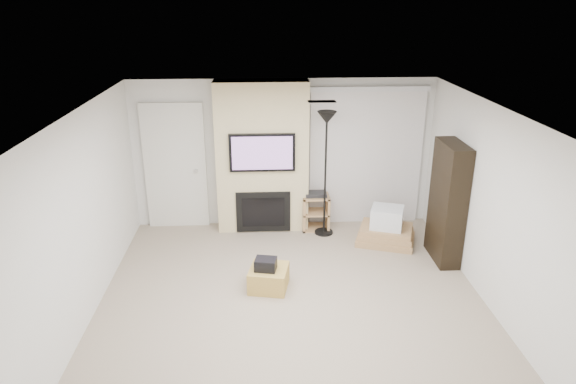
{
  "coord_description": "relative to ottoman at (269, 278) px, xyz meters",
  "views": [
    {
      "loc": [
        -0.36,
        -5.52,
        3.72
      ],
      "look_at": [
        0.0,
        1.2,
        1.15
      ],
      "focal_mm": 32.0,
      "sensor_mm": 36.0,
      "label": 1
    }
  ],
  "objects": [
    {
      "name": "black_bag",
      "position": [
        -0.04,
        -0.03,
        0.23
      ],
      "size": [
        0.32,
        0.27,
        0.16
      ],
      "primitive_type": "cube",
      "rotation": [
        0.0,
        0.0,
        -0.2
      ],
      "color": "black",
      "rests_on": "ottoman"
    },
    {
      "name": "fireplace_wall",
      "position": [
        -0.05,
        1.97,
        1.09
      ],
      "size": [
        1.5,
        0.47,
        2.5
      ],
      "color": "beige",
      "rests_on": "floor"
    },
    {
      "name": "entry_door",
      "position": [
        -1.5,
        2.15,
        0.9
      ],
      "size": [
        1.02,
        0.11,
        2.14
      ],
      "color": "silver",
      "rests_on": "floor"
    },
    {
      "name": "wall_left",
      "position": [
        -2.2,
        -0.57,
        1.1
      ],
      "size": [
        0.0,
        5.5,
        2.5
      ],
      "primitive_type": "cube",
      "rotation": [
        1.57,
        0.0,
        1.57
      ],
      "color": "silver",
      "rests_on": "ground"
    },
    {
      "name": "floor",
      "position": [
        0.3,
        -0.57,
        -0.15
      ],
      "size": [
        5.0,
        5.5,
        0.0
      ],
      "primitive_type": "cube",
      "color": "gray",
      "rests_on": "ground"
    },
    {
      "name": "wall_right",
      "position": [
        2.8,
        -0.57,
        1.1
      ],
      "size": [
        0.0,
        5.5,
        2.5
      ],
      "primitive_type": "cube",
      "rotation": [
        1.57,
        0.0,
        1.57
      ],
      "color": "silver",
      "rests_on": "ground"
    },
    {
      "name": "floor_lamp",
      "position": [
        0.96,
        1.68,
        1.48
      ],
      "size": [
        0.31,
        0.31,
        2.07
      ],
      "color": "black",
      "rests_on": "floor"
    },
    {
      "name": "hvac_vent",
      "position": [
        0.7,
        0.23,
        2.35
      ],
      "size": [
        0.35,
        0.18,
        0.01
      ],
      "primitive_type": "cube",
      "color": "silver",
      "rests_on": "ceiling"
    },
    {
      "name": "box_stack",
      "position": [
        1.91,
        1.29,
        0.08
      ],
      "size": [
        1.06,
        0.93,
        0.6
      ],
      "color": "tan",
      "rests_on": "floor"
    },
    {
      "name": "bookshelf",
      "position": [
        2.64,
        0.72,
        0.75
      ],
      "size": [
        0.3,
        0.8,
        1.8
      ],
      "color": "black",
      "rests_on": "floor"
    },
    {
      "name": "ceiling",
      "position": [
        0.3,
        -0.57,
        2.35
      ],
      "size": [
        5.0,
        5.5,
        0.0
      ],
      "primitive_type": "cube",
      "color": "white",
      "rests_on": "wall_back"
    },
    {
      "name": "wall_back",
      "position": [
        0.3,
        2.18,
        1.1
      ],
      "size": [
        5.0,
        0.0,
        2.5
      ],
      "primitive_type": "cube",
      "rotation": [
        1.57,
        0.0,
        0.0
      ],
      "color": "silver",
      "rests_on": "ground"
    },
    {
      "name": "ottoman",
      "position": [
        0.0,
        0.0,
        0.0
      ],
      "size": [
        0.59,
        0.59,
        0.3
      ],
      "primitive_type": "cube",
      "rotation": [
        0.0,
        0.0,
        -0.2
      ],
      "color": "#BA9443",
      "rests_on": "floor"
    },
    {
      "name": "vertical_blinds",
      "position": [
        1.7,
        2.13,
        1.12
      ],
      "size": [
        1.98,
        0.1,
        2.37
      ],
      "color": "silver",
      "rests_on": "floor"
    },
    {
      "name": "av_stand",
      "position": [
        0.83,
        1.88,
        0.2
      ],
      "size": [
        0.45,
        0.38,
        0.66
      ],
      "color": "tan",
      "rests_on": "floor"
    }
  ]
}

